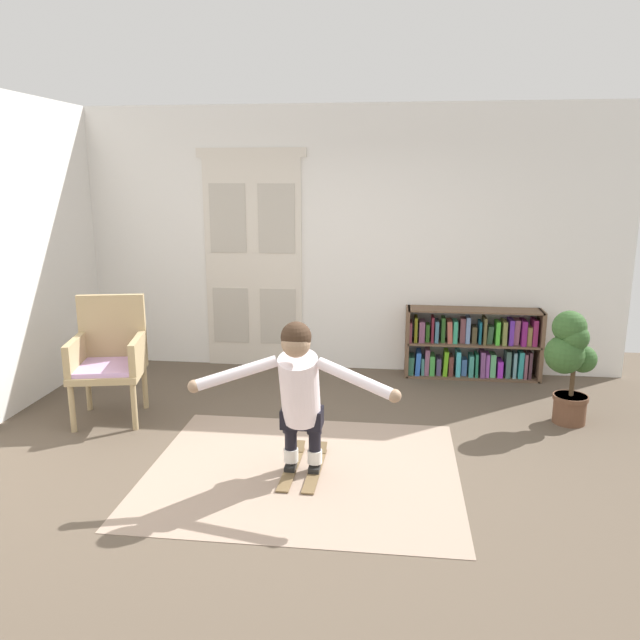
{
  "coord_description": "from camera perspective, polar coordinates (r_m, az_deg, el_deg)",
  "views": [
    {
      "loc": [
        0.51,
        -4.3,
        2.17
      ],
      "look_at": [
        -0.07,
        0.45,
        1.05
      ],
      "focal_mm": 35.07,
      "sensor_mm": 36.0,
      "label": 1
    }
  ],
  "objects": [
    {
      "name": "ground_plane",
      "position": [
        4.85,
        0.16,
        -13.43
      ],
      "size": [
        7.2,
        7.2,
        0.0
      ],
      "primitive_type": "plane",
      "color": "brown"
    },
    {
      "name": "back_wall",
      "position": [
        6.96,
        2.72,
        7.22
      ],
      "size": [
        6.0,
        0.1,
        2.9
      ],
      "primitive_type": "cube",
      "color": "white",
      "rests_on": "ground"
    },
    {
      "name": "double_door",
      "position": [
        7.09,
        -6.1,
        5.48
      ],
      "size": [
        1.22,
        0.05,
        2.45
      ],
      "color": "beige",
      "rests_on": "ground"
    },
    {
      "name": "rug",
      "position": [
        4.81,
        -1.56,
        -13.57
      ],
      "size": [
        2.31,
        1.97,
        0.01
      ],
      "primitive_type": "cube",
      "color": "gray",
      "rests_on": "ground"
    },
    {
      "name": "bookshelf",
      "position": [
        6.99,
        13.65,
        -2.34
      ],
      "size": [
        1.45,
        0.3,
        0.76
      ],
      "color": "brown",
      "rests_on": "ground"
    },
    {
      "name": "wicker_chair",
      "position": [
        5.93,
        -18.69,
        -3.06
      ],
      "size": [
        0.71,
        0.71,
        1.1
      ],
      "color": "tan",
      "rests_on": "ground"
    },
    {
      "name": "potted_plant",
      "position": [
        5.87,
        21.86,
        -3.29
      ],
      "size": [
        0.47,
        0.36,
        1.03
      ],
      "color": "brown",
      "rests_on": "ground"
    },
    {
      "name": "skis_pair",
      "position": [
        4.83,
        -1.51,
        -13.21
      ],
      "size": [
        0.28,
        0.75,
        0.07
      ],
      "color": "brown",
      "rests_on": "rug"
    },
    {
      "name": "person_skier",
      "position": [
        4.42,
        -1.91,
        -6.17
      ],
      "size": [
        1.43,
        0.57,
        1.13
      ],
      "color": "white",
      "rests_on": "skis_pair"
    }
  ]
}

